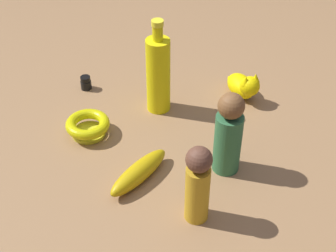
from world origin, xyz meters
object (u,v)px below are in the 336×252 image
at_px(person_figure_adult, 228,134).
at_px(bowl, 88,126).
at_px(bottle_tall, 158,74).
at_px(cat_figurine, 243,85).
at_px(nail_polish_jar, 86,83).
at_px(person_figure_child, 198,184).
at_px(banana, 139,172).

bearing_deg(person_figure_adult, bowl, -18.84).
height_order(bottle_tall, cat_figurine, bottle_tall).
height_order(nail_polish_jar, cat_figurine, cat_figurine).
bearing_deg(bowl, nail_polish_jar, -79.82).
distance_m(nail_polish_jar, person_figure_child, 0.59).
xyz_separation_m(banana, cat_figurine, (-0.28, -0.35, 0.02)).
distance_m(person_figure_child, bowl, 0.40).
xyz_separation_m(bottle_tall, cat_figurine, (-0.25, -0.06, -0.08)).
bearing_deg(person_figure_adult, cat_figurine, -103.34).
relative_size(bottle_tall, person_figure_child, 1.37).
bearing_deg(cat_figurine, bowl, 22.77).
bearing_deg(nail_polish_jar, cat_figurine, 175.88).
bearing_deg(bowl, person_figure_adult, 161.16).
bearing_deg(cat_figurine, nail_polish_jar, -4.12).
xyz_separation_m(banana, person_figure_child, (-0.13, 0.11, 0.08)).
height_order(person_figure_adult, bowl, person_figure_adult).
height_order(cat_figurine, bowl, cat_figurine).
relative_size(person_figure_child, bowl, 1.71).
relative_size(cat_figurine, person_figure_child, 0.70).
bearing_deg(person_figure_adult, person_figure_child, 64.20).
height_order(person_figure_child, bowl, person_figure_child).
xyz_separation_m(nail_polish_jar, bowl, (-0.04, 0.21, 0.01)).
height_order(cat_figurine, person_figure_child, person_figure_child).
bearing_deg(person_figure_child, cat_figurine, -107.83).
xyz_separation_m(person_figure_adult, cat_figurine, (-0.07, -0.30, -0.07)).
xyz_separation_m(banana, person_figure_adult, (-0.21, -0.05, 0.08)).
bearing_deg(banana, bowl, 78.24).
bearing_deg(bottle_tall, person_figure_adult, 125.52).
distance_m(banana, person_figure_child, 0.19).
bearing_deg(nail_polish_jar, bottle_tall, 157.40).
relative_size(banana, person_figure_adult, 0.87).
distance_m(person_figure_adult, cat_figurine, 0.32).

